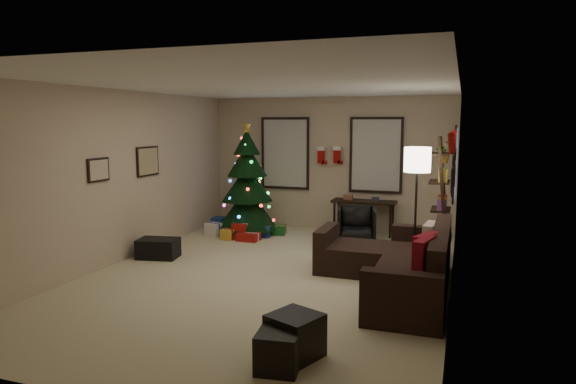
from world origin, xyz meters
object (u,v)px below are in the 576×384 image
at_px(sofa, 400,267).
at_px(desk, 364,204).
at_px(bookshelf, 442,201).
at_px(christmas_tree, 247,187).
at_px(desk_chair, 357,224).

xyz_separation_m(sofa, desk, (-1.07, 3.11, 0.31)).
bearing_deg(bookshelf, sofa, -105.99).
relative_size(christmas_tree, sofa, 0.83).
distance_m(christmas_tree, desk, 2.32).
bearing_deg(christmas_tree, desk, 18.69).
relative_size(desk, desk_chair, 1.93).
height_order(desk, bookshelf, bookshelf).
relative_size(desk, bookshelf, 0.63).
xyz_separation_m(desk_chair, bookshelf, (1.53, -0.86, 0.63)).
distance_m(desk, desk_chair, 0.70).
bearing_deg(desk, christmas_tree, -161.31).
bearing_deg(bookshelf, christmas_tree, 168.08).
distance_m(christmas_tree, sofa, 4.07).
xyz_separation_m(christmas_tree, bookshelf, (3.70, -0.78, 0.03)).
height_order(sofa, desk, sofa).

